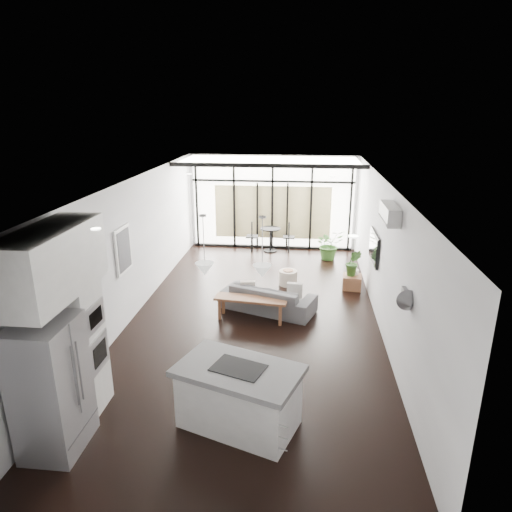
% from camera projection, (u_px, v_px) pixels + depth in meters
% --- Properties ---
extents(floor, '(5.00, 10.00, 0.00)m').
position_uv_depth(floor, '(254.00, 318.00, 9.42)').
color(floor, black).
rests_on(floor, ground).
extents(ceiling, '(5.00, 10.00, 0.00)m').
position_uv_depth(ceiling, '(254.00, 183.00, 8.53)').
color(ceiling, white).
rests_on(ceiling, ground).
extents(wall_left, '(0.02, 10.00, 2.80)m').
position_uv_depth(wall_left, '(132.00, 249.00, 9.23)').
color(wall_left, white).
rests_on(wall_left, ground).
extents(wall_right, '(0.02, 10.00, 2.80)m').
position_uv_depth(wall_right, '(384.00, 258.00, 8.72)').
color(wall_right, white).
rests_on(wall_right, ground).
extents(wall_back, '(5.00, 0.02, 2.80)m').
position_uv_depth(wall_back, '(273.00, 202.00, 13.69)').
color(wall_back, white).
rests_on(wall_back, ground).
extents(wall_front, '(5.00, 0.02, 2.80)m').
position_uv_depth(wall_front, '(196.00, 419.00, 4.26)').
color(wall_front, white).
rests_on(wall_front, ground).
extents(glazing, '(5.00, 0.20, 2.80)m').
position_uv_depth(glazing, '(272.00, 203.00, 13.58)').
color(glazing, black).
rests_on(glazing, ground).
extents(skylight, '(4.70, 1.90, 0.06)m').
position_uv_depth(skylight, '(271.00, 160.00, 12.32)').
color(skylight, white).
rests_on(skylight, ceiling).
extents(neighbour_building, '(3.50, 0.02, 1.60)m').
position_uv_depth(neighbour_building, '(272.00, 212.00, 13.74)').
color(neighbour_building, beige).
rests_on(neighbour_building, ground).
extents(island, '(1.86, 1.45, 0.89)m').
position_uv_depth(island, '(239.00, 397.00, 6.14)').
color(island, white).
rests_on(island, floor).
extents(cooktop, '(0.79, 0.65, 0.01)m').
position_uv_depth(cooktop, '(238.00, 368.00, 6.00)').
color(cooktop, black).
rests_on(cooktop, island).
extents(fridge, '(0.68, 0.85, 1.76)m').
position_uv_depth(fridge, '(51.00, 387.00, 5.62)').
color(fridge, '#A09FA4').
rests_on(fridge, floor).
extents(appliance_column, '(0.61, 0.64, 2.37)m').
position_uv_depth(appliance_column, '(75.00, 334.00, 6.29)').
color(appliance_column, white).
rests_on(appliance_column, floor).
extents(upper_cabinets, '(0.62, 1.75, 0.86)m').
position_uv_depth(upper_cabinets, '(51.00, 262.00, 5.59)').
color(upper_cabinets, white).
rests_on(upper_cabinets, wall_left).
extents(pendant_left, '(0.26, 0.26, 0.18)m').
position_uv_depth(pendant_left, '(205.00, 269.00, 6.32)').
color(pendant_left, white).
rests_on(pendant_left, ceiling).
extents(pendant_right, '(0.26, 0.26, 0.18)m').
position_uv_depth(pendant_right, '(262.00, 271.00, 6.24)').
color(pendant_right, white).
rests_on(pendant_right, ceiling).
extents(sofa, '(2.04, 1.21, 0.77)m').
position_uv_depth(sofa, '(269.00, 293.00, 9.66)').
color(sofa, '#4D4D4F').
rests_on(sofa, floor).
extents(console_bench, '(1.51, 0.53, 0.47)m').
position_uv_depth(console_bench, '(251.00, 309.00, 9.28)').
color(console_bench, brown).
rests_on(console_bench, floor).
extents(pouf, '(0.55, 0.55, 0.36)m').
position_uv_depth(pouf, '(288.00, 278.00, 11.11)').
color(pouf, beige).
rests_on(pouf, floor).
extents(crate, '(0.48, 0.48, 0.33)m').
position_uv_depth(crate, '(352.00, 282.00, 10.88)').
color(crate, brown).
rests_on(crate, floor).
extents(plant_tall, '(1.07, 1.11, 0.68)m').
position_uv_depth(plant_tall, '(329.00, 248.00, 12.91)').
color(plant_tall, '#315D22').
rests_on(plant_tall, floor).
extents(plant_crate, '(0.46, 0.70, 0.29)m').
position_uv_depth(plant_crate, '(353.00, 270.00, 10.78)').
color(plant_crate, '#315D22').
rests_on(plant_crate, crate).
extents(milk_can, '(0.29, 0.29, 0.54)m').
position_uv_depth(milk_can, '(352.00, 276.00, 10.97)').
color(milk_can, beige).
rests_on(milk_can, floor).
extents(bistro_set, '(1.62, 0.72, 0.76)m').
position_uv_depth(bistro_set, '(270.00, 239.00, 13.59)').
color(bistro_set, black).
rests_on(bistro_set, floor).
extents(tv, '(0.05, 1.10, 0.65)m').
position_uv_depth(tv, '(374.00, 247.00, 9.70)').
color(tv, black).
rests_on(tv, wall_right).
extents(ac_unit, '(0.22, 0.90, 0.30)m').
position_uv_depth(ac_unit, '(390.00, 214.00, 7.65)').
color(ac_unit, silver).
rests_on(ac_unit, wall_right).
extents(framed_art, '(0.04, 0.70, 0.90)m').
position_uv_depth(framed_art, '(123.00, 250.00, 8.70)').
color(framed_art, black).
rests_on(framed_art, wall_left).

